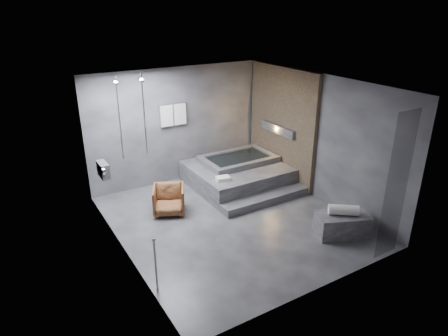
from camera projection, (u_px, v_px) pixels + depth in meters
room at (243, 134)px, 7.97m from camera, size 5.00×5.04×2.82m
tub_deck at (237, 175)px, 9.80m from camera, size 2.20×2.00×0.50m
tub_step at (266, 199)px, 8.93m from camera, size 2.20×0.36×0.18m
concrete_bench at (342, 224)px, 7.67m from camera, size 1.10×0.87×0.43m
driftwood_chair at (169, 200)px, 8.45m from camera, size 0.87×0.88×0.60m
rolled_towel at (344, 210)px, 7.55m from camera, size 0.57×0.50×0.20m
deck_towel at (223, 178)px, 8.88m from camera, size 0.34×0.28×0.08m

